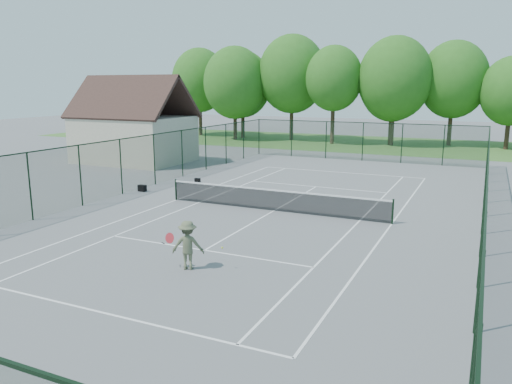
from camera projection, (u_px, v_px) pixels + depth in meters
ground at (274, 211)px, 23.61m from camera, size 140.00×140.00×0.00m
grass_far at (390, 145)px, 50.22m from camera, size 80.00×16.00×0.01m
court_lines at (274, 211)px, 23.61m from camera, size 11.05×23.85×0.01m
tennis_net at (274, 199)px, 23.49m from camera, size 11.08×0.08×1.10m
fence_enclosure at (274, 179)px, 23.28m from camera, size 18.05×36.05×3.02m
utility_building at (133, 122)px, 38.42m from camera, size 8.60×6.27×6.63m
tree_line_far at (393, 84)px, 48.98m from camera, size 39.40×6.40×9.70m
sports_bag_a at (142, 188)px, 27.97m from camera, size 0.47×0.31×0.36m
sports_bag_b at (197, 180)px, 30.57m from camera, size 0.35×0.24×0.26m
tennis_player at (188, 245)px, 15.96m from camera, size 1.95×0.94×1.60m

